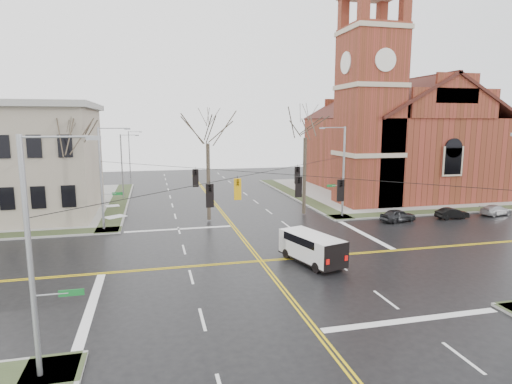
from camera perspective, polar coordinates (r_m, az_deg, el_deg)
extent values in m
plane|color=black|center=(30.19, 0.62, -9.18)|extent=(120.00, 120.00, 0.00)
cube|color=gray|center=(62.47, 17.41, 0.11)|extent=(30.00, 30.00, 0.15)
cube|color=#303C21|center=(56.61, 5.35, -0.33)|extent=(2.00, 30.00, 0.02)
cube|color=#303C21|center=(51.34, 25.34, -2.18)|extent=(30.00, 2.00, 0.02)
cube|color=#303C21|center=(53.73, -17.87, -1.26)|extent=(2.00, 30.00, 0.02)
cube|color=gold|center=(30.16, 0.40, -9.18)|extent=(0.12, 100.00, 0.01)
cube|color=gold|center=(30.21, 0.85, -9.15)|extent=(0.12, 100.00, 0.01)
cube|color=gold|center=(30.08, 0.68, -9.24)|extent=(100.00, 0.12, 0.01)
cube|color=gold|center=(30.30, 0.57, -9.10)|extent=(100.00, 0.12, 0.01)
cube|color=silver|center=(23.13, 20.15, -15.70)|extent=(9.50, 0.50, 0.01)
cube|color=silver|center=(39.47, -10.28, -4.88)|extent=(9.50, 0.50, 0.01)
cube|color=silver|center=(24.90, -21.08, -13.92)|extent=(0.50, 9.50, 0.01)
cube|color=silver|center=(38.38, 14.15, -5.42)|extent=(0.50, 9.50, 0.01)
cube|color=brown|center=(50.82, 14.81, 9.47)|extent=(6.00, 6.00, 20.00)
cube|color=#B5A58B|center=(51.79, 15.27, 20.03)|extent=(6.30, 6.30, 0.50)
cylinder|color=silver|center=(48.59, 16.89, 16.51)|extent=(2.40, 0.15, 2.40)
cylinder|color=silver|center=(49.87, 11.89, 16.50)|extent=(0.15, 2.40, 2.40)
cube|color=brown|center=(63.28, 17.94, 4.69)|extent=(18.00, 24.00, 10.00)
cube|color=brown|center=(53.90, 12.77, 1.20)|extent=(2.00, 5.00, 4.40)
cube|color=gray|center=(50.18, -30.98, 3.32)|extent=(18.00, 14.00, 11.00)
cylinder|color=gray|center=(43.70, 11.59, 2.64)|extent=(0.20, 0.20, 9.00)
cylinder|color=gray|center=(43.63, 10.82, 0.86)|extent=(1.20, 0.06, 0.06)
cube|color=#106123|center=(43.34, 9.98, 0.83)|extent=(0.90, 0.04, 0.25)
cylinder|color=gray|center=(42.93, 10.32, 8.45)|extent=(2.40, 0.08, 0.08)
cube|color=gray|center=(42.46, 8.82, 8.42)|extent=(0.50, 0.22, 0.15)
cylinder|color=gray|center=(39.79, -19.95, 1.63)|extent=(0.20, 0.20, 9.00)
cylinder|color=gray|center=(39.92, -18.99, -0.25)|extent=(1.20, 0.06, 0.06)
cube|color=#106123|center=(39.86, -17.99, -0.21)|extent=(0.90, 0.04, 0.25)
cylinder|color=gray|center=(39.38, -18.56, 8.06)|extent=(2.40, 0.08, 0.08)
cube|color=gray|center=(39.30, -16.79, 8.07)|extent=(0.50, 0.22, 0.15)
cylinder|color=gray|center=(17.53, -27.91, -8.07)|extent=(0.20, 0.20, 9.00)
cylinder|color=gray|center=(17.81, -25.66, -12.22)|extent=(1.20, 0.06, 0.06)
cube|color=#106123|center=(17.68, -23.39, -12.23)|extent=(0.90, 0.04, 0.25)
cylinder|color=gray|center=(16.56, -25.02, 6.68)|extent=(2.40, 0.08, 0.08)
cube|color=gray|center=(16.38, -20.86, 6.75)|extent=(0.50, 0.22, 0.15)
cylinder|color=black|center=(28.83, 0.65, 2.60)|extent=(23.02, 23.02, 0.03)
cylinder|color=black|center=(28.83, 0.65, 2.60)|extent=(23.02, 23.02, 0.03)
imported|color=black|center=(24.29, -6.18, -0.50)|extent=(0.21, 0.26, 1.30)
imported|color=black|center=(33.88, 5.53, 2.27)|extent=(0.21, 0.26, 1.30)
imported|color=#DEA00D|center=(26.56, -2.47, 0.38)|extent=(0.21, 0.26, 1.30)
imported|color=black|center=(32.16, -8.06, 1.85)|extent=(0.21, 0.26, 1.30)
imported|color=black|center=(26.53, 11.21, 0.20)|extent=(0.21, 0.26, 1.30)
imported|color=black|center=(27.61, 5.70, 0.68)|extent=(0.21, 0.26, 1.30)
cylinder|color=gray|center=(56.13, -17.45, 3.27)|extent=(0.16, 0.16, 8.00)
cylinder|color=gray|center=(55.83, -16.61, 7.29)|extent=(2.00, 0.07, 0.07)
cube|color=gray|center=(55.79, -15.58, 7.28)|extent=(0.45, 0.20, 0.13)
cylinder|color=gray|center=(76.03, -16.52, 4.77)|extent=(0.16, 0.16, 8.00)
cylinder|color=gray|center=(75.81, -15.89, 7.74)|extent=(2.00, 0.07, 0.07)
cube|color=gray|center=(75.78, -15.13, 7.74)|extent=(0.45, 0.20, 0.13)
cube|color=white|center=(29.64, 7.44, -7.25)|extent=(3.37, 5.50, 1.65)
cube|color=white|center=(31.35, 5.04, -6.74)|extent=(2.16, 1.40, 1.16)
cube|color=black|center=(31.48, 4.69, -5.66)|extent=(1.75, 0.62, 0.78)
cube|color=black|center=(29.64, 7.23, -6.17)|extent=(2.92, 3.92, 0.53)
cube|color=#B70C0A|center=(27.30, 9.55, -9.18)|extent=(0.24, 0.13, 0.33)
cube|color=#B70C0A|center=(28.25, 11.94, -8.62)|extent=(0.24, 0.13, 0.33)
cube|color=black|center=(29.89, 7.41, -8.80)|extent=(3.43, 5.56, 0.10)
cylinder|color=black|center=(30.69, 4.12, -8.20)|extent=(0.44, 0.74, 0.70)
cylinder|color=black|center=(31.69, 6.81, -7.68)|extent=(0.44, 0.74, 0.70)
cylinder|color=black|center=(28.09, 8.08, -9.94)|extent=(0.44, 0.74, 0.70)
cylinder|color=black|center=(29.18, 10.87, -9.28)|extent=(0.44, 0.74, 0.70)
imported|color=black|center=(43.81, 18.40, -2.97)|extent=(3.87, 2.15, 1.25)
imported|color=black|center=(47.16, 24.69, -2.60)|extent=(3.32, 1.18, 1.09)
imported|color=#A0A0A2|center=(51.08, 29.34, -2.11)|extent=(3.85, 2.12, 1.06)
cylinder|color=#3D3227|center=(42.30, -23.15, 0.36)|extent=(0.36, 0.36, 6.80)
cylinder|color=#3D3227|center=(41.56, -6.36, 1.34)|extent=(0.36, 0.36, 7.42)
cylinder|color=#3D3227|center=(44.39, 6.48, 2.13)|extent=(0.36, 0.36, 7.86)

